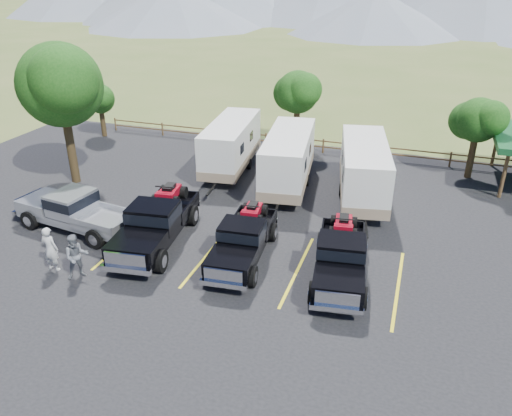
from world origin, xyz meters
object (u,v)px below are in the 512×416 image
(trailer_right, at_px, (364,171))
(trailer_left, at_px, (231,145))
(rig_center, at_px, (243,238))
(pickup_silver, at_px, (76,211))
(person_a, at_px, (50,249))
(person_b, at_px, (76,257))
(rig_left, at_px, (157,221))
(rig_right, at_px, (341,255))
(tree_big_nw, at_px, (60,85))
(trailer_center, at_px, (288,160))

(trailer_right, bearing_deg, trailer_left, 156.86)
(rig_center, relative_size, pickup_silver, 0.91)
(person_a, relative_size, person_b, 1.02)
(rig_left, bearing_deg, person_b, -121.78)
(rig_right, xyz_separation_m, person_a, (-11.17, -3.34, 0.02))
(tree_big_nw, xyz_separation_m, rig_right, (16.23, -4.86, -4.60))
(trailer_right, distance_m, pickup_silver, 14.48)
(tree_big_nw, height_order, trailer_right, tree_big_nw)
(tree_big_nw, relative_size, person_b, 4.14)
(trailer_center, xyz_separation_m, person_b, (-5.41, -11.55, -0.65))
(rig_left, height_order, trailer_right, trailer_right)
(rig_left, distance_m, trailer_right, 11.10)
(rig_center, height_order, trailer_center, trailer_center)
(rig_left, bearing_deg, rig_center, -7.21)
(rig_left, xyz_separation_m, pickup_silver, (-4.17, -0.14, -0.08))
(rig_left, distance_m, person_a, 4.50)
(rig_center, bearing_deg, person_a, -159.00)
(trailer_center, distance_m, trailer_right, 4.21)
(trailer_left, distance_m, trailer_center, 4.23)
(tree_big_nw, relative_size, pickup_silver, 1.21)
(tree_big_nw, height_order, person_a, tree_big_nw)
(tree_big_nw, xyz_separation_m, rig_left, (8.01, -4.80, -4.50))
(rig_left, bearing_deg, trailer_left, 83.55)
(rig_right, height_order, trailer_center, trailer_center)
(trailer_left, distance_m, trailer_right, 8.36)
(rig_left, relative_size, person_a, 3.48)
(tree_big_nw, relative_size, trailer_left, 0.91)
(rig_center, distance_m, person_b, 6.70)
(rig_right, bearing_deg, trailer_right, 84.09)
(person_b, bearing_deg, pickup_silver, 85.11)
(trailer_right, bearing_deg, rig_right, -98.89)
(rig_left, xyz_separation_m, rig_center, (4.09, 0.01, -0.13))
(trailer_center, bearing_deg, rig_center, -95.68)
(rig_left, height_order, person_a, rig_left)
(tree_big_nw, distance_m, rig_center, 13.82)
(rig_right, bearing_deg, trailer_left, 123.71)
(rig_center, relative_size, rig_right, 0.96)
(person_a, distance_m, person_b, 1.35)
(trailer_right, bearing_deg, person_a, -145.20)
(tree_big_nw, xyz_separation_m, trailer_center, (11.82, 3.22, -3.96))
(tree_big_nw, relative_size, person_a, 4.04)
(trailer_left, distance_m, person_b, 13.12)
(trailer_center, xyz_separation_m, person_a, (-6.76, -11.43, -0.62))
(rig_left, bearing_deg, trailer_center, 57.23)
(rig_right, bearing_deg, person_a, -170.87)
(person_a, bearing_deg, rig_right, -164.76)
(rig_left, distance_m, rig_center, 4.10)
(trailer_left, bearing_deg, tree_big_nw, -155.74)
(rig_center, relative_size, trailer_left, 0.69)
(pickup_silver, height_order, person_b, person_b)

